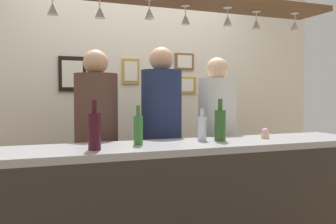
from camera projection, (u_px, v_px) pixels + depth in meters
back_wall at (134, 97)px, 3.87m from camera, size 4.40×0.06×2.60m
bar_counter at (201, 194)px, 2.41m from camera, size 2.70×0.55×0.99m
overhead_glass_rack at (189, 0)px, 2.54m from camera, size 2.20×0.36×0.04m
hanging_wineglass_far_left at (53, 8)px, 2.28m from camera, size 0.07×0.07×0.13m
hanging_wineglass_left at (100, 11)px, 2.38m from camera, size 0.07×0.07×0.13m
hanging_wineglass_center_left at (149, 13)px, 2.41m from camera, size 0.07×0.07×0.13m
hanging_wineglass_center at (186, 19)px, 2.60m from camera, size 0.07×0.07×0.13m
hanging_wineglass_center_right at (228, 20)px, 2.65m from camera, size 0.07×0.07×0.13m
hanging_wineglass_right at (256, 23)px, 2.78m from camera, size 0.07×0.07×0.13m
hanging_wineglass_far_right at (295, 25)px, 2.83m from camera, size 0.07×0.07×0.13m
person_left_brown_shirt at (96, 134)px, 2.92m from camera, size 0.34×0.34×1.67m
person_middle_navy_shirt at (161, 128)px, 3.12m from camera, size 0.34×0.34×1.72m
person_right_white_patterned_shirt at (217, 131)px, 3.31m from camera, size 0.34×0.34×1.65m
bottle_beer_green_import at (138, 129)px, 2.44m from camera, size 0.06×0.06×0.26m
bottle_soda_clear at (202, 128)px, 2.66m from camera, size 0.06×0.06×0.23m
bottle_champagne_green at (220, 124)px, 2.64m from camera, size 0.08×0.08×0.30m
bottle_wine_dark_red at (94, 130)px, 2.20m from camera, size 0.08×0.08×0.30m
cupcake at (265, 134)px, 2.79m from camera, size 0.06×0.06×0.08m
picture_frame_upper_small at (184, 62)px, 4.02m from camera, size 0.22×0.02×0.18m
picture_frame_lower_pair at (183, 85)px, 4.02m from camera, size 0.30×0.02×0.18m
picture_frame_crest at (131, 71)px, 3.81m from camera, size 0.18×0.02×0.26m
picture_frame_caricature at (72, 74)px, 3.60m from camera, size 0.26×0.02×0.34m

